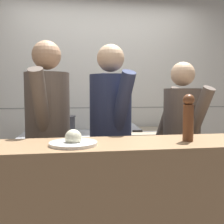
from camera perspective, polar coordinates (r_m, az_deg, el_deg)
wall_back_tiled at (r=3.38m, az=-2.04°, el=3.52°), size 8.00×0.06×2.60m
oven_range at (r=3.09m, az=-10.46°, el=-12.83°), size 0.95×0.71×0.88m
prep_counter at (r=3.21m, az=7.85°, el=-11.97°), size 0.93×0.65×0.90m
stock_pot at (r=2.94m, az=-10.76°, el=-2.76°), size 0.30×0.30×0.21m
mixing_bowl_steel at (r=3.12m, az=4.37°, el=-3.11°), size 0.25×0.25×0.09m
chefs_knife at (r=2.98m, az=7.47°, el=-4.19°), size 0.38×0.06×0.02m
plated_dish_main at (r=1.52m, az=-8.43°, el=-6.31°), size 0.28×0.28×0.10m
pepper_mill at (r=1.68m, az=16.28°, el=-0.96°), size 0.07×0.07×0.29m
chef_head_cook at (r=2.22m, az=-13.75°, el=-5.32°), size 0.41×0.77×1.76m
chef_sous at (r=2.25m, az=-0.30°, el=-5.25°), size 0.44×0.76×1.75m
chef_line at (r=2.46m, az=14.87°, el=-6.33°), size 0.42×0.70×1.61m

